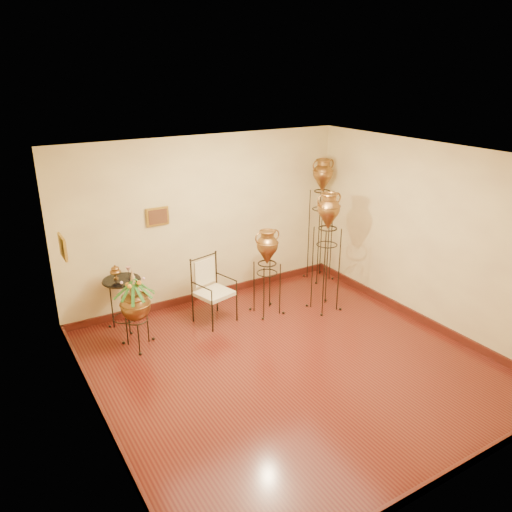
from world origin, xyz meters
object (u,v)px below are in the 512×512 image
amphora_mid (326,252)px  side_table (124,303)px  planter_urn (135,303)px  armchair (214,291)px  amphora_tall (321,219)px

amphora_mid → side_table: amphora_mid is taller
planter_urn → side_table: bearing=88.8°
amphora_mid → armchair: amphora_mid is taller
amphora_tall → side_table: 3.82m
armchair → amphora_mid: bearing=-31.7°
planter_urn → armchair: (1.29, 0.12, -0.17)m
planter_urn → armchair: bearing=5.4°
armchair → side_table: armchair is taller
planter_urn → amphora_tall: bearing=9.8°
amphora_mid → side_table: 3.27m
amphora_tall → side_table: bearing=180.0°
side_table → armchair: bearing=-22.5°
amphora_tall → planter_urn: amphora_tall is taller
planter_urn → armchair: 1.31m
amphora_tall → amphora_mid: amphora_tall is taller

